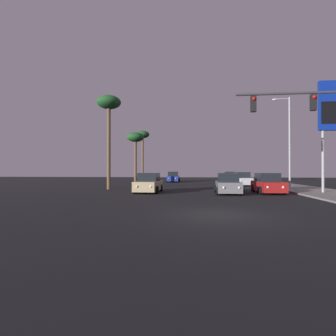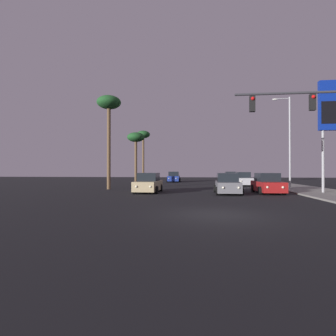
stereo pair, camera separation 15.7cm
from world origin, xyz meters
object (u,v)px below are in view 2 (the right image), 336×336
palm_tree_near (109,108)px  palm_tree_far (143,137)px  street_lamp (288,138)px  palm_tree_mid (136,140)px  car_blue (174,177)px  gas_station_sign (332,112)px  car_tan (148,184)px  car_grey (228,184)px  traffic_light_mast (321,120)px  car_silver (243,179)px  car_green (231,177)px  car_red (267,184)px

palm_tree_near → palm_tree_far: bearing=91.8°
street_lamp → palm_tree_mid: (-17.34, 8.63, 1.04)m
car_blue → gas_station_sign: gas_station_sign is taller
palm_tree_mid → car_tan: bearing=-72.3°
palm_tree_near → car_grey: bearing=-18.5°
palm_tree_far → car_grey: bearing=-63.4°
car_grey → traffic_light_mast: (4.32, -6.44, 3.92)m
car_silver → gas_station_sign: size_ratio=0.48×
car_green → palm_tree_far: palm_tree_far is taller
car_silver → car_red: (0.11, -10.93, 0.00)m
car_blue → car_grey: 21.74m
gas_station_sign → palm_tree_far: 30.75m
gas_station_sign → palm_tree_mid: bearing=145.6°
car_silver → car_green: 9.76m
car_blue → car_silver: (9.45, -9.10, 0.00)m
car_tan → car_grey: 6.64m
traffic_light_mast → palm_tree_mid: bearing=126.9°
traffic_light_mast → palm_tree_near: palm_tree_near is taller
car_red → gas_station_sign: (4.98, -0.20, 5.86)m
car_silver → street_lamp: (3.24, -6.60, 4.36)m
car_grey → palm_tree_mid: palm_tree_mid is taller
gas_station_sign → palm_tree_near: size_ratio=0.96×
car_red → palm_tree_far: 28.42m
palm_tree_near → car_tan: bearing=-35.0°
car_green → palm_tree_far: (-14.83, 2.28, 6.97)m
car_tan → car_green: 23.06m
car_grey → car_red: bearing=-164.6°
car_blue → car_silver: size_ratio=1.00×
car_green → traffic_light_mast: 28.24m
car_red → traffic_light_mast: traffic_light_mast is taller
palm_tree_near → palm_tree_mid: (0.41, 10.00, -2.02)m
car_blue → palm_tree_far: palm_tree_far is taller
street_lamp → car_grey: bearing=-141.6°
street_lamp → palm_tree_far: street_lamp is taller
car_silver → palm_tree_far: bearing=-37.7°
street_lamp → palm_tree_far: bearing=134.6°
car_grey → car_green: (2.95, 21.49, 0.00)m
car_blue → traffic_light_mast: traffic_light_mast is taller
car_tan → gas_station_sign: gas_station_sign is taller
car_blue → car_red: 22.19m
car_red → palm_tree_mid: size_ratio=0.61×
car_blue → car_green: same height
gas_station_sign → traffic_light_mast: bearing=-119.6°
car_grey → car_red: same height
street_lamp → palm_tree_far: size_ratio=1.01×
car_red → traffic_light_mast: (0.97, -7.25, 3.92)m
car_red → traffic_light_mast: size_ratio=0.66×
car_red → traffic_light_mast: bearing=95.9°
car_grey → palm_tree_far: bearing=-61.7°
car_blue → palm_tree_mid: (-4.65, -7.07, 5.40)m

